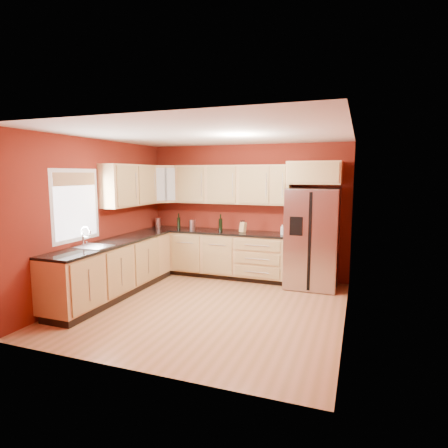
# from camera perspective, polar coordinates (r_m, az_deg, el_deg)

# --- Properties ---
(floor) EXTENTS (4.00, 4.00, 0.00)m
(floor) POSITION_cam_1_polar(r_m,az_deg,el_deg) (5.89, -2.47, -12.51)
(floor) COLOR #A36D3F
(floor) RESTS_ON ground
(ceiling) EXTENTS (4.00, 4.00, 0.00)m
(ceiling) POSITION_cam_1_polar(r_m,az_deg,el_deg) (5.56, -2.63, 13.53)
(ceiling) COLOR silver
(ceiling) RESTS_ON wall_back
(wall_back) EXTENTS (4.00, 0.04, 2.60)m
(wall_back) POSITION_cam_1_polar(r_m,az_deg,el_deg) (7.45, 3.38, 2.01)
(wall_back) COLOR maroon
(wall_back) RESTS_ON floor
(wall_front) EXTENTS (4.00, 0.04, 2.60)m
(wall_front) POSITION_cam_1_polar(r_m,az_deg,el_deg) (3.84, -14.15, -3.53)
(wall_front) COLOR maroon
(wall_front) RESTS_ON floor
(wall_left) EXTENTS (0.04, 4.00, 2.60)m
(wall_left) POSITION_cam_1_polar(r_m,az_deg,el_deg) (6.61, -18.77, 0.90)
(wall_left) COLOR maroon
(wall_left) RESTS_ON floor
(wall_right) EXTENTS (0.04, 4.00, 2.60)m
(wall_right) POSITION_cam_1_polar(r_m,az_deg,el_deg) (5.16, 18.42, -0.87)
(wall_right) COLOR maroon
(wall_right) RESTS_ON floor
(base_cabinets_back) EXTENTS (2.90, 0.60, 0.88)m
(base_cabinets_back) POSITION_cam_1_polar(r_m,az_deg,el_deg) (7.48, -1.38, -4.62)
(base_cabinets_back) COLOR tan
(base_cabinets_back) RESTS_ON floor
(base_cabinets_left) EXTENTS (0.60, 2.80, 0.88)m
(base_cabinets_left) POSITION_cam_1_polar(r_m,az_deg,el_deg) (6.58, -16.40, -6.66)
(base_cabinets_left) COLOR tan
(base_cabinets_left) RESTS_ON floor
(countertop_back) EXTENTS (2.90, 0.62, 0.04)m
(countertop_back) POSITION_cam_1_polar(r_m,az_deg,el_deg) (7.39, -1.42, -1.15)
(countertop_back) COLOR black
(countertop_back) RESTS_ON base_cabinets_back
(countertop_left) EXTENTS (0.62, 2.80, 0.04)m
(countertop_left) POSITION_cam_1_polar(r_m,az_deg,el_deg) (6.48, -16.48, -2.72)
(countertop_left) COLOR black
(countertop_left) RESTS_ON base_cabinets_left
(upper_cabinets_back) EXTENTS (2.30, 0.33, 0.75)m
(upper_cabinets_back) POSITION_cam_1_polar(r_m,az_deg,el_deg) (7.34, 1.16, 6.04)
(upper_cabinets_back) COLOR tan
(upper_cabinets_back) RESTS_ON wall_back
(upper_cabinets_left) EXTENTS (0.33, 1.35, 0.75)m
(upper_cabinets_left) POSITION_cam_1_polar(r_m,az_deg,el_deg) (7.05, -14.20, 5.75)
(upper_cabinets_left) COLOR tan
(upper_cabinets_left) RESTS_ON wall_left
(corner_upper_cabinet) EXTENTS (0.67, 0.67, 0.75)m
(corner_upper_cabinet) POSITION_cam_1_polar(r_m,az_deg,el_deg) (7.77, -9.25, 6.03)
(corner_upper_cabinet) COLOR tan
(corner_upper_cabinet) RESTS_ON wall_back
(over_fridge_cabinet) EXTENTS (0.92, 0.60, 0.40)m
(over_fridge_cabinet) POSITION_cam_1_polar(r_m,az_deg,el_deg) (6.85, 13.66, 7.60)
(over_fridge_cabinet) COLOR tan
(over_fridge_cabinet) RESTS_ON wall_back
(refrigerator) EXTENTS (0.90, 0.75, 1.78)m
(refrigerator) POSITION_cam_1_polar(r_m,az_deg,el_deg) (6.87, 13.29, -2.11)
(refrigerator) COLOR #BABABF
(refrigerator) RESTS_ON floor
(window) EXTENTS (0.03, 0.90, 1.00)m
(window) POSITION_cam_1_polar(r_m,az_deg,el_deg) (6.19, -21.62, 2.67)
(window) COLOR white
(window) RESTS_ON wall_left
(sink_faucet) EXTENTS (0.50, 0.42, 0.30)m
(sink_faucet) POSITION_cam_1_polar(r_m,az_deg,el_deg) (6.06, -19.35, -1.90)
(sink_faucet) COLOR silver
(sink_faucet) RESTS_ON countertop_left
(canister_left) EXTENTS (0.13, 0.13, 0.20)m
(canister_left) POSITION_cam_1_polar(r_m,az_deg,el_deg) (7.53, -4.85, -0.11)
(canister_left) COLOR #BABABF
(canister_left) RESTS_ON countertop_back
(canister_right) EXTENTS (0.14, 0.14, 0.19)m
(canister_right) POSITION_cam_1_polar(r_m,az_deg,el_deg) (7.98, -10.03, 0.21)
(canister_right) COLOR #BABABF
(canister_right) RESTS_ON countertop_back
(wine_bottle_a) EXTENTS (0.08, 0.08, 0.31)m
(wine_bottle_a) POSITION_cam_1_polar(r_m,az_deg,el_deg) (7.73, -6.92, 0.48)
(wine_bottle_a) COLOR black
(wine_bottle_a) RESTS_ON countertop_back
(wine_bottle_b) EXTENTS (0.09, 0.09, 0.33)m
(wine_bottle_b) POSITION_cam_1_polar(r_m,az_deg,el_deg) (7.37, -0.53, 0.26)
(wine_bottle_b) COLOR black
(wine_bottle_b) RESTS_ON countertop_back
(knife_block) EXTENTS (0.12, 0.12, 0.20)m
(knife_block) POSITION_cam_1_polar(r_m,az_deg,el_deg) (7.14, 2.90, -0.51)
(knife_block) COLOR tan
(knife_block) RESTS_ON countertop_back
(soap_dispenser) EXTENTS (0.08, 0.08, 0.18)m
(soap_dispenser) POSITION_cam_1_polar(r_m,az_deg,el_deg) (6.97, 8.86, -0.85)
(soap_dispenser) COLOR silver
(soap_dispenser) RESTS_ON countertop_back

